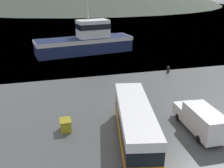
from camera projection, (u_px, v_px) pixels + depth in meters
water_surface at (58, 9)px, 144.99m from camera, size 240.00×240.00×0.00m
tour_bus at (135, 122)px, 20.54m from camera, size 4.53×10.53×3.36m
delivery_van at (200, 119)px, 22.24m from camera, size 2.33×6.35×2.41m
fishing_boat at (86, 41)px, 48.77m from camera, size 19.42×8.08×12.56m
storage_bin at (66, 125)px, 22.71m from camera, size 1.01×1.28×1.08m
mooring_bollard at (168, 69)px, 38.03m from camera, size 0.43×0.43×1.02m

